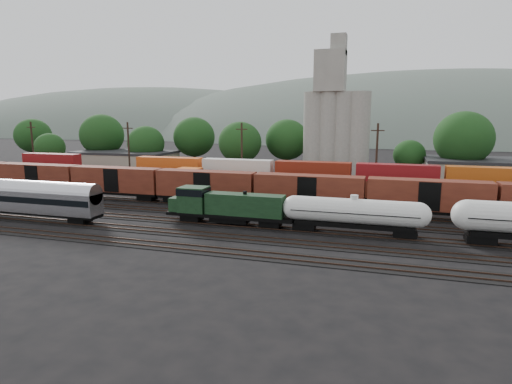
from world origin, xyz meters
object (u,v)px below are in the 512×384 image
(passenger_coach, at_px, (26,197))
(grain_silo, at_px, (335,126))
(green_locomotive, at_px, (223,205))
(orange_locomotive, at_px, (215,183))
(tank_car_a, at_px, (354,213))

(passenger_coach, relative_size, grain_silo, 0.74)
(green_locomotive, height_order, orange_locomotive, orange_locomotive)
(green_locomotive, height_order, grain_silo, grain_silo)
(tank_car_a, bearing_deg, grain_silo, 99.92)
(orange_locomotive, bearing_deg, passenger_coach, -131.82)
(orange_locomotive, height_order, grain_silo, grain_silo)
(tank_car_a, distance_m, orange_locomotive, 27.33)
(tank_car_a, distance_m, grain_silo, 42.52)
(tank_car_a, relative_size, orange_locomotive, 0.89)
(green_locomotive, xyz_separation_m, tank_car_a, (15.60, -0.00, 0.11))
(orange_locomotive, bearing_deg, green_locomotive, -64.21)
(green_locomotive, bearing_deg, tank_car_a, -0.00)
(passenger_coach, xyz_separation_m, orange_locomotive, (17.89, 20.00, -0.41))
(green_locomotive, relative_size, grain_silo, 0.55)
(tank_car_a, height_order, orange_locomotive, orange_locomotive)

